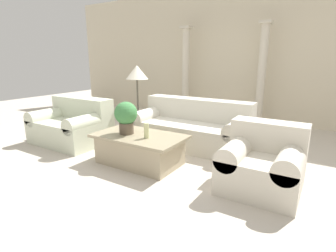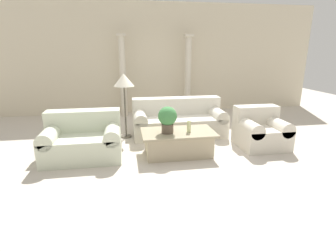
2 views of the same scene
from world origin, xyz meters
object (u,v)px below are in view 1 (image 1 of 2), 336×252
Objects in this scene: armchair at (263,162)px; floor_lamp at (137,75)px; loveseat at (73,124)px; sofa_long at (192,127)px; potted_plant at (126,116)px; coffee_table at (140,149)px.

floor_lamp is at bearing 159.39° from armchair.
loveseat is 0.95× the size of floor_lamp.
armchair is at bearing -20.61° from floor_lamp.
sofa_long is 1.46× the size of floor_lamp.
sofa_long is at bearing 69.81° from potted_plant.
coffee_table is at bearing 12.09° from potted_plant.
floor_lamp is (-1.18, -0.03, 0.87)m from sofa_long.
sofa_long is 1.78m from armchair.
potted_plant is at bearing -110.19° from sofa_long.
armchair is (2.64, -0.99, -0.87)m from floor_lamp.
loveseat is 2.79× the size of potted_plant.
armchair is at bearing 6.23° from potted_plant.
floor_lamp is at bearing -178.33° from sofa_long.
loveseat is 1.56m from potted_plant.
loveseat reaches higher than coffee_table.
floor_lamp is (0.77, 0.98, 0.87)m from loveseat.
loveseat reaches higher than armchair.
armchair is at bearing 5.53° from coffee_table.
coffee_table is (-0.25, -1.19, -0.10)m from sofa_long.
potted_plant is 1.49m from floor_lamp.
coffee_table is (1.70, -0.18, -0.11)m from loveseat.
floor_lamp is at bearing 128.75° from coffee_table.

